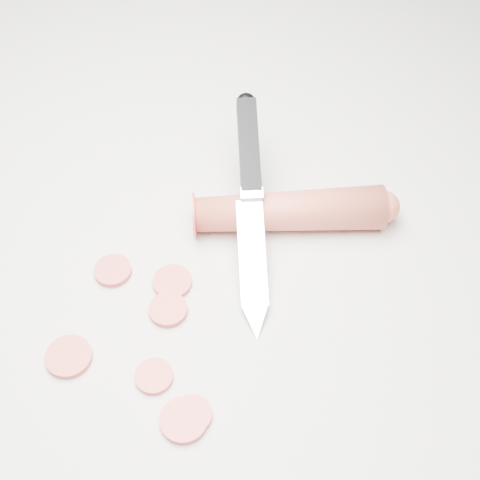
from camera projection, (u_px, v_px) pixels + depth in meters
The scene contains 10 objects.
ground at pixel (192, 286), 0.58m from camera, with size 2.40×2.40×0.00m, color silver.
carrot at pixel (289, 211), 0.60m from camera, with size 0.04×0.04×0.17m, color #CF4935.
carrot_slice_0 at pixel (69, 357), 0.53m from camera, with size 0.04×0.04×0.01m, color #E54B3D.
carrot_slice_1 at pixel (113, 271), 0.58m from camera, with size 0.03×0.03×0.01m, color #E54B3D.
carrot_slice_2 at pixel (168, 310), 0.56m from camera, with size 0.03×0.03×0.01m, color #E54B3D.
carrot_slice_3 at pixel (154, 376), 0.52m from camera, with size 0.03×0.03×0.01m, color #E54B3D.
carrot_slice_4 at pixel (184, 420), 0.50m from camera, with size 0.04×0.04×0.01m, color #E54B3D.
carrot_slice_5 at pixel (172, 282), 0.57m from camera, with size 0.03×0.03×0.01m, color #E54B3D.
carrot_slice_6 at pixel (192, 415), 0.50m from camera, with size 0.03×0.03×0.01m, color #E54B3D.
kitchen_knife at pixel (253, 207), 0.58m from camera, with size 0.15×0.19×0.08m, color silver, non-canonical shape.
Camera 1 is at (0.21, -0.24, 0.49)m, focal length 50.00 mm.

